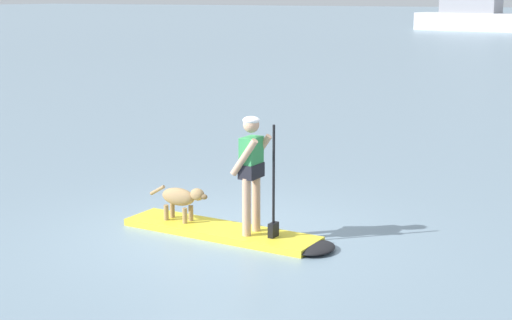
{
  "coord_description": "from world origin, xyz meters",
  "views": [
    {
      "loc": [
        5.81,
        -8.95,
        3.35
      ],
      "look_at": [
        0.0,
        1.0,
        0.9
      ],
      "focal_mm": 54.81,
      "sensor_mm": 36.0,
      "label": 1
    }
  ],
  "objects_px": {
    "paddleboard": "(234,233)",
    "moored_boat_port": "(477,17)",
    "dog": "(181,198)",
    "person_paddler": "(252,167)"
  },
  "relations": [
    {
      "from": "dog",
      "to": "moored_boat_port",
      "type": "relative_size",
      "value": 0.08
    },
    {
      "from": "paddleboard",
      "to": "person_paddler",
      "type": "relative_size",
      "value": 1.96
    },
    {
      "from": "paddleboard",
      "to": "person_paddler",
      "type": "distance_m",
      "value": 1.04
    },
    {
      "from": "paddleboard",
      "to": "moored_boat_port",
      "type": "xyz_separation_m",
      "value": [
        -13.81,
        65.01,
        1.19
      ]
    },
    {
      "from": "moored_boat_port",
      "to": "person_paddler",
      "type": "bearing_deg",
      "value": -77.75
    },
    {
      "from": "paddleboard",
      "to": "dog",
      "type": "bearing_deg",
      "value": -179.83
    },
    {
      "from": "moored_boat_port",
      "to": "paddleboard",
      "type": "bearing_deg",
      "value": -78.01
    },
    {
      "from": "moored_boat_port",
      "to": "dog",
      "type": "bearing_deg",
      "value": -78.77
    },
    {
      "from": "person_paddler",
      "to": "moored_boat_port",
      "type": "height_order",
      "value": "moored_boat_port"
    },
    {
      "from": "person_paddler",
      "to": "dog",
      "type": "height_order",
      "value": "person_paddler"
    }
  ]
}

